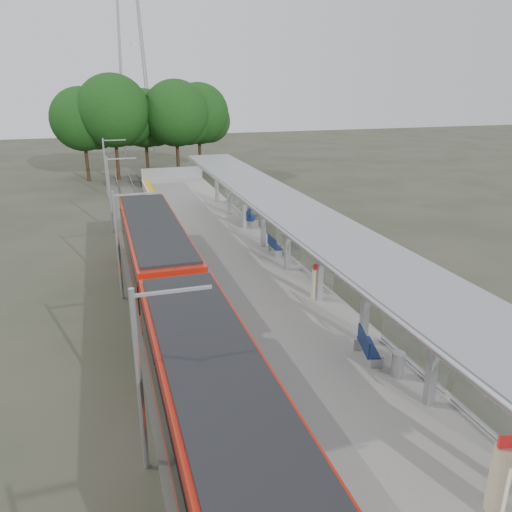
# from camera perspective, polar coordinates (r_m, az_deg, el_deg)

# --- Properties ---
(trackbed) EXTENTS (3.00, 70.00, 0.24)m
(trackbed) POSITION_cam_1_polar(r_m,az_deg,el_deg) (26.64, -11.25, -3.24)
(trackbed) COLOR #59544C
(trackbed) RESTS_ON ground
(platform) EXTENTS (6.00, 50.00, 1.00)m
(platform) POSITION_cam_1_polar(r_m,az_deg,el_deg) (27.25, -1.87, -1.48)
(platform) COLOR gray
(platform) RESTS_ON ground
(tactile_strip) EXTENTS (0.60, 50.00, 0.02)m
(tactile_strip) POSITION_cam_1_polar(r_m,az_deg,el_deg) (26.56, -7.20, -1.02)
(tactile_strip) COLOR gold
(tactile_strip) RESTS_ON platform
(end_fence) EXTENTS (6.00, 0.10, 1.20)m
(end_fence) POSITION_cam_1_polar(r_m,az_deg,el_deg) (50.71, -9.55, 9.30)
(end_fence) COLOR #9EA0A5
(end_fence) RESTS_ON platform
(train) EXTENTS (2.74, 27.60, 3.62)m
(train) POSITION_cam_1_polar(r_m,az_deg,el_deg) (19.14, -9.05, -6.02)
(train) COLOR black
(train) RESTS_ON ground
(canopy) EXTENTS (3.27, 38.00, 3.66)m
(canopy) POSITION_cam_1_polar(r_m,az_deg,el_deg) (23.15, 4.41, 4.32)
(canopy) COLOR #9EA0A5
(canopy) RESTS_ON platform
(pylon) EXTENTS (8.00, 4.00, 38.00)m
(pylon) POSITION_cam_1_polar(r_m,az_deg,el_deg) (78.30, -14.38, 25.22)
(pylon) COLOR #9EA0A5
(pylon) RESTS_ON ground
(tree_cluster) EXTENTS (19.31, 10.14, 11.09)m
(tree_cluster) POSITION_cam_1_polar(r_m,az_deg,el_deg) (57.09, -12.66, 15.50)
(tree_cluster) COLOR #382316
(tree_cluster) RESTS_ON ground
(catenary_masts) EXTENTS (2.08, 48.16, 5.40)m
(catenary_masts) POSITION_cam_1_polar(r_m,az_deg,el_deg) (24.68, -15.35, 1.50)
(catenary_masts) COLOR #9EA0A5
(catenary_masts) RESTS_ON ground
(bench_near) EXTENTS (0.86, 1.60, 1.05)m
(bench_near) POSITION_cam_1_polar(r_m,az_deg,el_deg) (17.90, 12.50, -9.94)
(bench_near) COLOR navy
(bench_near) RESTS_ON platform
(bench_mid) EXTENTS (0.48, 1.50, 1.02)m
(bench_mid) POSITION_cam_1_polar(r_m,az_deg,el_deg) (27.94, 2.04, 1.30)
(bench_mid) COLOR navy
(bench_mid) RESTS_ON platform
(bench_far) EXTENTS (1.22, 1.77, 1.17)m
(bench_far) POSITION_cam_1_polar(r_m,az_deg,el_deg) (33.65, -0.64, 4.58)
(bench_far) COLOR navy
(bench_far) RESTS_ON platform
(info_pillar_near) EXTENTS (0.45, 0.45, 2.00)m
(info_pillar_near) POSITION_cam_1_polar(r_m,az_deg,el_deg) (13.21, 26.06, -21.87)
(info_pillar_near) COLOR beige
(info_pillar_near) RESTS_ON platform
(info_pillar_far) EXTENTS (0.37, 0.37, 1.62)m
(info_pillar_far) POSITION_cam_1_polar(r_m,az_deg,el_deg) (22.34, 6.82, -3.09)
(info_pillar_far) COLOR beige
(info_pillar_far) RESTS_ON platform
(litter_bin) EXTENTS (0.51, 0.51, 0.86)m
(litter_bin) POSITION_cam_1_polar(r_m,az_deg,el_deg) (17.29, 15.91, -11.84)
(litter_bin) COLOR #9EA0A5
(litter_bin) RESTS_ON platform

